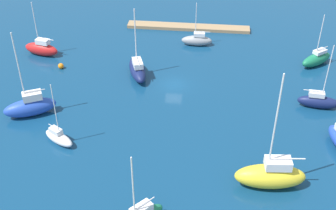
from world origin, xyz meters
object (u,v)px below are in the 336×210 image
Objects in this scene: sailboat_navy_along_channel at (137,69)px; sailboat_gray_inner_mooring at (197,40)px; sailboat_navy_west_end at (318,101)px; sailboat_white_far_north at (59,137)px; pier_dock at (188,27)px; sailboat_blue_off_beacon at (30,106)px; sailboat_yellow_by_breakwater at (271,175)px; sailboat_green_lone_south at (317,59)px; mooring_buoy_orange at (61,66)px; sailboat_red_mid_basin at (42,48)px.

sailboat_gray_inner_mooring is (-8.48, -11.32, -0.22)m from sailboat_navy_along_channel.
sailboat_gray_inner_mooring is 0.80× the size of sailboat_navy_west_end.
sailboat_navy_along_channel is 18.40m from sailboat_white_far_north.
sailboat_blue_off_beacon is at bearing 57.14° from pier_dock.
sailboat_navy_along_channel is at bearing 69.93° from pier_dock.
sailboat_yellow_by_breakwater is 1.18× the size of sailboat_blue_off_beacon.
sailboat_navy_west_end is (-7.79, -16.09, -0.55)m from sailboat_yellow_by_breakwater.
sailboat_navy_along_channel reaches higher than sailboat_green_lone_south.
sailboat_gray_inner_mooring is 0.53× the size of sailboat_yellow_by_breakwater.
sailboat_navy_along_channel is at bearing -54.83° from sailboat_yellow_by_breakwater.
mooring_buoy_orange is (5.43, -17.86, -0.37)m from sailboat_white_far_north.
pier_dock is 41.27m from sailboat_yellow_by_breakwater.
sailboat_white_far_north is at bearing 68.79° from pier_dock.
sailboat_yellow_by_breakwater is at bearing 21.08° from sailboat_white_far_north.
sailboat_green_lone_south reaches higher than pier_dock.
sailboat_yellow_by_breakwater is at bearing 106.82° from pier_dock.
sailboat_red_mid_basin reaches higher than mooring_buoy_orange.
sailboat_gray_inner_mooring is at bearing -153.65° from sailboat_red_mid_basin.
sailboat_red_mid_basin is 17.18m from sailboat_blue_off_beacon.
sailboat_green_lone_south is at bearing -113.72° from sailboat_yellow_by_breakwater.
sailboat_yellow_by_breakwater reaches higher than mooring_buoy_orange.
pier_dock is 37.37m from sailboat_white_far_north.
sailboat_red_mid_basin reaches higher than sailboat_gray_inner_mooring.
mooring_buoy_orange is at bearing 41.85° from pier_dock.
sailboat_navy_along_channel is 0.75× the size of sailboat_yellow_by_breakwater.
mooring_buoy_orange is at bearing -41.34° from sailboat_yellow_by_breakwater.
sailboat_navy_along_channel is at bearing -25.82° from sailboat_green_lone_south.
sailboat_navy_along_channel is at bearing -163.63° from sailboat_blue_off_beacon.
mooring_buoy_orange is (30.88, -22.51, -1.12)m from sailboat_yellow_by_breakwater.
sailboat_green_lone_south is 44.34m from sailboat_blue_off_beacon.
pier_dock is 26.77m from sailboat_red_mid_basin.
sailboat_gray_inner_mooring is 8.61× the size of mooring_buoy_orange.
sailboat_red_mid_basin is 26.21m from sailboat_gray_inner_mooring.
sailboat_navy_along_channel reaches higher than sailboat_red_mid_basin.
sailboat_green_lone_south is 44.83m from sailboat_red_mid_basin.
sailboat_red_mid_basin is 44.42m from sailboat_navy_west_end.
mooring_buoy_orange is at bearing 150.06° from sailboat_red_mid_basin.
sailboat_yellow_by_breakwater is (-11.93, 39.48, 1.27)m from pier_dock.
mooring_buoy_orange is (38.67, -6.42, -0.57)m from sailboat_navy_west_end.
pier_dock is 19.00m from sailboat_navy_along_channel.
pier_dock is 2.60× the size of sailboat_green_lone_south.
sailboat_yellow_by_breakwater is 16.14× the size of mooring_buoy_orange.
sailboat_green_lone_south is at bearing -171.98° from mooring_buoy_orange.
sailboat_green_lone_south is 0.71× the size of sailboat_blue_off_beacon.
sailboat_white_far_north is at bearing -4.99° from sailboat_green_lone_south.
sailboat_navy_west_end is (-26.24, 5.57, -0.18)m from sailboat_navy_along_channel.
sailboat_red_mid_basin is at bearing -36.95° from sailboat_green_lone_south.
sailboat_white_far_north is (34.88, 23.54, -0.28)m from sailboat_green_lone_south.
sailboat_red_mid_basin is at bearing -101.85° from sailboat_blue_off_beacon.
sailboat_green_lone_south is at bearing 65.45° from sailboat_white_far_north.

